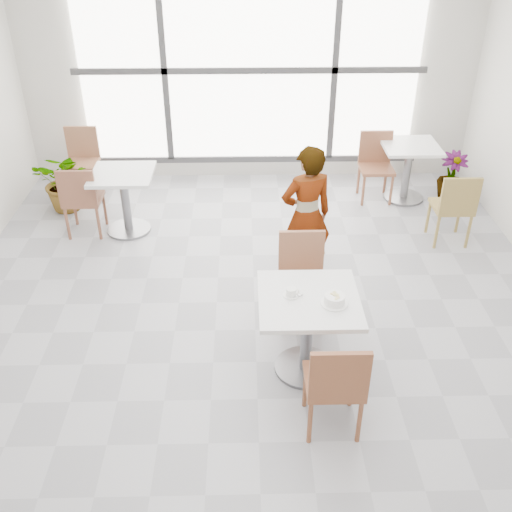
{
  "coord_description": "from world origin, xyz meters",
  "views": [
    {
      "loc": [
        -0.09,
        -4.25,
        3.48
      ],
      "look_at": [
        0.0,
        -0.3,
        1.0
      ],
      "focal_mm": 41.07,
      "sensor_mm": 36.0,
      "label": 1
    }
  ],
  "objects_px": {
    "bg_table_right": "(408,164)",
    "oatmeal_bowl": "(334,299)",
    "chair_far": "(302,272)",
    "bg_chair_left_far": "(82,156)",
    "chair_near": "(336,382)",
    "bg_chair_right_near": "(455,205)",
    "main_table": "(308,321)",
    "bg_chair_right_far": "(376,161)",
    "bg_table_left": "(125,194)",
    "bg_chair_left_near": "(81,197)",
    "coffee_cup": "(291,292)",
    "plant_left": "(66,181)",
    "person": "(306,216)",
    "plant_right": "(452,176)"
  },
  "relations": [
    {
      "from": "plant_left",
      "to": "plant_right",
      "type": "xyz_separation_m",
      "value": [
        4.93,
        0.19,
        -0.07
      ]
    },
    {
      "from": "oatmeal_bowl",
      "to": "bg_chair_left_near",
      "type": "bearing_deg",
      "value": 136.47
    },
    {
      "from": "oatmeal_bowl",
      "to": "bg_chair_left_far",
      "type": "bearing_deg",
      "value": 127.78
    },
    {
      "from": "bg_chair_left_far",
      "to": "bg_chair_right_far",
      "type": "bearing_deg",
      "value": -3.75
    },
    {
      "from": "bg_chair_right_near",
      "to": "plant_left",
      "type": "relative_size",
      "value": 1.11
    },
    {
      "from": "main_table",
      "to": "bg_chair_left_near",
      "type": "relative_size",
      "value": 0.92
    },
    {
      "from": "chair_far",
      "to": "bg_table_right",
      "type": "distance_m",
      "value": 2.95
    },
    {
      "from": "chair_far",
      "to": "bg_chair_right_near",
      "type": "xyz_separation_m",
      "value": [
        1.83,
        1.31,
        0.0
      ]
    },
    {
      "from": "bg_table_right",
      "to": "bg_chair_right_far",
      "type": "bearing_deg",
      "value": 169.92
    },
    {
      "from": "oatmeal_bowl",
      "to": "bg_chair_right_far",
      "type": "height_order",
      "value": "bg_chair_right_far"
    },
    {
      "from": "bg_chair_left_near",
      "to": "plant_left",
      "type": "distance_m",
      "value": 0.78
    },
    {
      "from": "main_table",
      "to": "bg_chair_right_far",
      "type": "distance_m",
      "value": 3.52
    },
    {
      "from": "bg_table_left",
      "to": "bg_chair_left_far",
      "type": "bearing_deg",
      "value": 123.78
    },
    {
      "from": "coffee_cup",
      "to": "bg_chair_left_near",
      "type": "xyz_separation_m",
      "value": [
        -2.23,
        2.31,
        -0.28
      ]
    },
    {
      "from": "coffee_cup",
      "to": "bg_table_right",
      "type": "height_order",
      "value": "coffee_cup"
    },
    {
      "from": "main_table",
      "to": "bg_chair_right_near",
      "type": "bearing_deg",
      "value": 48.16
    },
    {
      "from": "main_table",
      "to": "chair_near",
      "type": "distance_m",
      "value": 0.69
    },
    {
      "from": "oatmeal_bowl",
      "to": "bg_table_right",
      "type": "height_order",
      "value": "oatmeal_bowl"
    },
    {
      "from": "person",
      "to": "oatmeal_bowl",
      "type": "bearing_deg",
      "value": 75.93
    },
    {
      "from": "chair_far",
      "to": "bg_chair_left_far",
      "type": "relative_size",
      "value": 1.0
    },
    {
      "from": "bg_chair_left_far",
      "to": "bg_chair_right_near",
      "type": "distance_m",
      "value": 4.72
    },
    {
      "from": "main_table",
      "to": "person",
      "type": "relative_size",
      "value": 0.54
    },
    {
      "from": "bg_table_left",
      "to": "bg_chair_right_far",
      "type": "distance_m",
      "value": 3.21
    },
    {
      "from": "main_table",
      "to": "coffee_cup",
      "type": "bearing_deg",
      "value": 166.44
    },
    {
      "from": "chair_near",
      "to": "bg_chair_right_near",
      "type": "height_order",
      "value": "same"
    },
    {
      "from": "chair_near",
      "to": "bg_chair_right_far",
      "type": "height_order",
      "value": "same"
    },
    {
      "from": "bg_chair_right_near",
      "to": "bg_table_left",
      "type": "bearing_deg",
      "value": -5.89
    },
    {
      "from": "chair_near",
      "to": "bg_table_right",
      "type": "bearing_deg",
      "value": -110.6
    },
    {
      "from": "person",
      "to": "bg_chair_left_near",
      "type": "bearing_deg",
      "value": -38.0
    },
    {
      "from": "chair_far",
      "to": "coffee_cup",
      "type": "relative_size",
      "value": 5.47
    },
    {
      "from": "bg_chair_right_far",
      "to": "plant_left",
      "type": "xyz_separation_m",
      "value": [
        -3.93,
        -0.28,
        -0.11
      ]
    },
    {
      "from": "main_table",
      "to": "chair_far",
      "type": "height_order",
      "value": "chair_far"
    },
    {
      "from": "chair_near",
      "to": "plant_right",
      "type": "distance_m",
      "value": 4.41
    },
    {
      "from": "person",
      "to": "bg_chair_left_near",
      "type": "height_order",
      "value": "person"
    },
    {
      "from": "bg_chair_right_far",
      "to": "plant_right",
      "type": "xyz_separation_m",
      "value": [
        0.99,
        -0.09,
        -0.18
      ]
    },
    {
      "from": "chair_near",
      "to": "bg_chair_right_near",
      "type": "distance_m",
      "value": 3.23
    },
    {
      "from": "chair_far",
      "to": "bg_chair_left_near",
      "type": "xyz_separation_m",
      "value": [
        -2.39,
        1.6,
        0.0
      ]
    },
    {
      "from": "bg_chair_left_near",
      "to": "bg_chair_right_far",
      "type": "relative_size",
      "value": 1.0
    },
    {
      "from": "bg_chair_left_far",
      "to": "person",
      "type": "bearing_deg",
      "value": -38.23
    },
    {
      "from": "bg_table_left",
      "to": "bg_table_right",
      "type": "relative_size",
      "value": 1.0
    },
    {
      "from": "chair_near",
      "to": "bg_chair_right_far",
      "type": "distance_m",
      "value": 4.12
    },
    {
      "from": "bg_chair_left_near",
      "to": "bg_chair_right_far",
      "type": "height_order",
      "value": "same"
    },
    {
      "from": "bg_table_right",
      "to": "oatmeal_bowl",
      "type": "bearing_deg",
      "value": -113.17
    },
    {
      "from": "bg_chair_left_far",
      "to": "bg_chair_right_far",
      "type": "distance_m",
      "value": 3.85
    },
    {
      "from": "bg_table_right",
      "to": "bg_chair_right_near",
      "type": "distance_m",
      "value": 1.2
    },
    {
      "from": "chair_far",
      "to": "coffee_cup",
      "type": "distance_m",
      "value": 0.78
    },
    {
      "from": "bg_table_right",
      "to": "main_table",
      "type": "bearing_deg",
      "value": -116.44
    },
    {
      "from": "plant_left",
      "to": "plant_right",
      "type": "relative_size",
      "value": 1.23
    },
    {
      "from": "main_table",
      "to": "bg_table_left",
      "type": "relative_size",
      "value": 1.07
    },
    {
      "from": "chair_near",
      "to": "bg_table_right",
      "type": "height_order",
      "value": "chair_near"
    }
  ]
}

